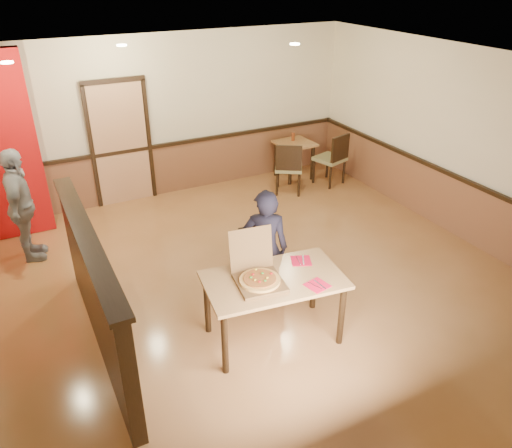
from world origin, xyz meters
The scene contains 25 objects.
floor centered at (0.00, 0.00, 0.00)m, with size 7.00×7.00×0.00m, color #B97C47.
ceiling centered at (0.00, 0.00, 2.80)m, with size 7.00×7.00×0.00m, color black.
wall_back centered at (0.00, 3.50, 1.40)m, with size 7.00×7.00×0.00m, color #F3E5BE.
wall_right centered at (3.50, 0.00, 1.40)m, with size 7.00×7.00×0.00m, color #F3E5BE.
wainscot_back centered at (0.00, 3.47, 0.45)m, with size 7.00×0.04×0.90m, color brown.
chair_rail_back centered at (0.00, 3.45, 0.92)m, with size 7.00×0.06×0.06m, color black.
wainscot_right centered at (3.47, 0.00, 0.45)m, with size 0.04×7.00×0.90m, color brown.
chair_rail_right centered at (3.45, 0.00, 0.92)m, with size 0.06×7.00×0.06m, color black.
back_door centered at (-0.80, 3.46, 1.05)m, with size 0.90×0.06×2.10m, color tan.
booth_partition centered at (-2.00, -0.20, 0.74)m, with size 0.20×3.10×1.44m.
spot_a centered at (-2.30, 1.80, 2.78)m, with size 0.14×0.14×0.02m, color #FFF0B2.
spot_b centered at (-0.80, 2.50, 2.78)m, with size 0.14×0.14×0.02m, color #FFF0B2.
spot_c centered at (1.40, 1.50, 2.78)m, with size 0.14×0.14×0.02m, color #FFF0B2.
main_table centered at (-0.25, -0.95, 0.69)m, with size 1.59×1.04×0.80m.
diner_chair centered at (-0.01, -0.16, 0.52)m, with size 0.49×0.49×0.95m.
side_chair_left centered at (1.92, 2.41, 0.53)m, with size 0.66×0.66×0.97m.
side_chair_right centered at (2.88, 2.40, 0.55)m, with size 0.61×0.61×1.00m.
side_table centered at (2.40, 3.03, 0.55)m, with size 0.70×0.70×0.72m.
diner centered at (-0.02, -0.31, 0.77)m, with size 0.56×0.37×1.54m, color black.
passerby centered at (-2.52, 2.15, 0.82)m, with size 0.97×0.40×1.65m, color #9899A0.
pizza_box centered at (-0.43, -0.92, 0.87)m, with size 0.55×0.63×0.51m.
pizza centered at (-0.44, -0.98, 0.85)m, with size 0.43×0.43×0.03m, color #E7AE54.
napkin_near centered at (0.09, -1.27, 0.80)m, with size 0.26×0.26×0.01m.
napkin_far centered at (0.19, -0.78, 0.80)m, with size 0.29×0.29×0.01m.
condiment centered at (2.43, 3.14, 0.80)m, with size 0.06×0.06×0.15m, color brown.
Camera 1 is at (-2.45, -4.83, 3.83)m, focal length 35.00 mm.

